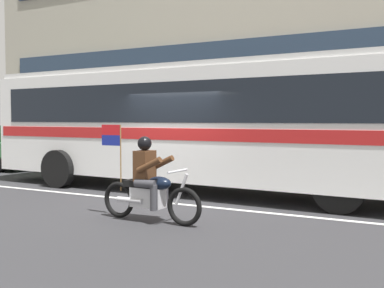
{
  "coord_description": "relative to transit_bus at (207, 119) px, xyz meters",
  "views": [
    {
      "loc": [
        5.56,
        -9.45,
        1.88
      ],
      "look_at": [
        0.87,
        -0.7,
        1.35
      ],
      "focal_mm": 43.52,
      "sensor_mm": 36.0,
      "label": 1
    }
  ],
  "objects": [
    {
      "name": "fire_hydrant",
      "position": [
        1.76,
        2.44,
        -1.37
      ],
      "size": [
        0.22,
        0.3,
        0.75
      ],
      "color": "red",
      "rests_on": "sidewalk_curb"
    },
    {
      "name": "sidewalk_curb",
      "position": [
        -0.28,
        3.91,
        -1.81
      ],
      "size": [
        28.0,
        3.8,
        0.15
      ],
      "primitive_type": "cube",
      "color": "gray",
      "rests_on": "ground_plane"
    },
    {
      "name": "transit_bus",
      "position": [
        0.0,
        0.0,
        0.0
      ],
      "size": [
        12.89,
        3.11,
        3.22
      ],
      "color": "white",
      "rests_on": "ground_plane"
    },
    {
      "name": "office_building_facade",
      "position": [
        -0.28,
        6.19,
        4.11
      ],
      "size": [
        28.0,
        0.89,
        11.98
      ],
      "color": "gray",
      "rests_on": "ground_plane"
    },
    {
      "name": "ground_plane",
      "position": [
        -0.28,
        -1.19,
        -1.88
      ],
      "size": [
        60.0,
        60.0,
        0.0
      ],
      "primitive_type": "plane",
      "color": "#2B2B2D"
    },
    {
      "name": "motorcycle_with_rider",
      "position": [
        0.59,
        -3.57,
        -1.22
      ],
      "size": [
        2.2,
        0.64,
        1.78
      ],
      "color": "black",
      "rests_on": "ground_plane"
    },
    {
      "name": "lane_center_stripe",
      "position": [
        -0.28,
        -1.79,
        -1.88
      ],
      "size": [
        26.6,
        0.14,
        0.01
      ],
      "primitive_type": "cube",
      "color": "silver",
      "rests_on": "ground_plane"
    }
  ]
}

